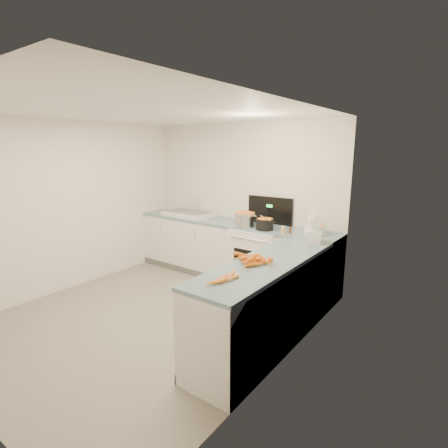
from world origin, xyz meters
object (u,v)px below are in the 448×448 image
Objects in this scene: extract_bottle at (290,230)px; food_processor at (313,230)px; stove at (260,256)px; mixing_bowl at (315,229)px; sink at (189,214)px; black_pot at (265,225)px; steel_pot at (245,220)px; spice_jar at (283,231)px.

food_processor reaches higher than extract_bottle.
stove is 0.99m from mixing_bowl.
sink is at bearing -179.61° from mixing_bowl.
black_pot reaches higher than mixing_bowl.
extract_bottle is at bearing 1.78° from steel_pot.
stove is 4.32× the size of steel_pot.
steel_pot is 3.43× the size of spice_jar.
black_pot is 0.70× the size of food_processor.
spice_jar is at bearing 160.03° from food_processor.
stove is at bearing -177.85° from mixing_bowl.
black_pot is (1.60, -0.15, 0.03)m from sink.
spice_jar is at bearing -122.72° from extract_bottle.
black_pot is at bearing -5.50° from sink.
sink is 3.39× the size of black_pot.
sink is 2.29m from mixing_bowl.
stove is at bearing 137.86° from black_pot.
steel_pot is 0.67m from spice_jar.
steel_pot reaches higher than spice_jar.
spice_jar is (1.93, -0.23, 0.01)m from sink.
sink reaches higher than spice_jar.
sink is at bearing 176.23° from extract_bottle.
stove reaches higher than extract_bottle.
stove is 0.57m from black_pot.
mixing_bowl is (0.69, 0.17, -0.00)m from black_pot.
sink is at bearing 179.38° from stove.
food_processor reaches higher than mixing_bowl.
sink is at bearing 170.38° from food_processor.
stove is 5.37× the size of black_pot.
mixing_bowl reaches higher than spice_jar.
steel_pot is (1.27, -0.15, 0.06)m from sink.
mixing_bowl is at bearing 2.15° from stove.
steel_pot is 1.24× the size of black_pot.
spice_jar is 0.25× the size of food_processor.
food_processor is (0.51, -0.18, 0.11)m from spice_jar.
food_processor reaches higher than spice_jar.
food_processor is (0.84, -0.26, 0.09)m from black_pot.
stove is at bearing 37.02° from steel_pot.
sink is 2.48m from food_processor.
food_processor is at bearing -19.97° from spice_jar.
black_pot is 2.70× the size of extract_bottle.
sink is 2.37× the size of food_processor.
extract_bottle is (0.55, -0.12, 0.51)m from stove.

